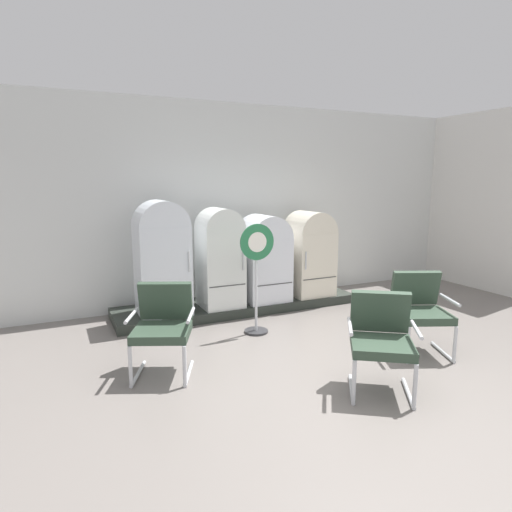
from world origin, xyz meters
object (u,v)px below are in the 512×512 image
refrigerator_3 (309,251)px  armchair_left (163,323)px  armchair_center (381,336)px  armchair_right (420,307)px  refrigerator_2 (264,256)px  sign_stand (257,279)px  refrigerator_1 (220,255)px  refrigerator_0 (162,255)px

refrigerator_3 → armchair_left: size_ratio=1.45×
armchair_left → armchair_center: size_ratio=1.00×
refrigerator_3 → armchair_right: (0.05, -2.40, -0.32)m
refrigerator_2 → armchair_left: bearing=-140.2°
refrigerator_2 → sign_stand: size_ratio=0.92×
refrigerator_2 → refrigerator_3: refrigerator_3 is taller
refrigerator_3 → armchair_center: size_ratio=1.45×
refrigerator_2 → armchair_center: bearing=-93.5°
refrigerator_1 → armchair_right: bearing=-55.2°
armchair_left → refrigerator_2: bearing=39.8°
refrigerator_1 → armchair_center: refrigerator_1 is taller
refrigerator_1 → armchair_right: refrigerator_1 is taller
refrigerator_1 → armchair_right: size_ratio=1.56×
sign_stand → armchair_left: bearing=-154.3°
refrigerator_0 → refrigerator_2: (1.62, 0.03, -0.15)m
refrigerator_1 → armchair_right: (1.64, -2.36, -0.38)m
refrigerator_3 → armchair_left: (-2.84, -1.67, -0.32)m
refrigerator_3 → armchair_center: 3.14m
armchair_right → sign_stand: (-1.49, 1.40, 0.19)m
refrigerator_1 → refrigerator_3: refrigerator_1 is taller
refrigerator_1 → refrigerator_2: refrigerator_1 is taller
refrigerator_2 → armchair_left: 2.63m
armchair_left → armchair_right: (2.90, -0.72, 0.00)m
refrigerator_1 → armchair_left: size_ratio=1.56×
refrigerator_0 → armchair_center: (1.44, -2.93, -0.45)m
refrigerator_0 → armchair_center: refrigerator_0 is taller
refrigerator_0 → armchair_right: 3.48m
armchair_center → sign_stand: (-0.41, 1.96, 0.19)m
refrigerator_0 → refrigerator_1: 0.87m
refrigerator_0 → refrigerator_1: refrigerator_0 is taller
refrigerator_1 → armchair_left: 2.10m
refrigerator_1 → refrigerator_3: 1.59m
armchair_right → armchair_center: bearing=-152.4°
refrigerator_1 → armchair_left: refrigerator_1 is taller
armchair_right → armchair_center: same height
armchair_left → refrigerator_1: bearing=52.5°
armchair_center → sign_stand: 2.02m
refrigerator_1 → refrigerator_3: size_ratio=1.07×
refrigerator_1 → refrigerator_0: bearing=179.4°
refrigerator_2 → armchair_center: 2.98m
armchair_left → armchair_center: (1.82, -1.28, 0.00)m
refrigerator_1 → refrigerator_2: bearing=2.8°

